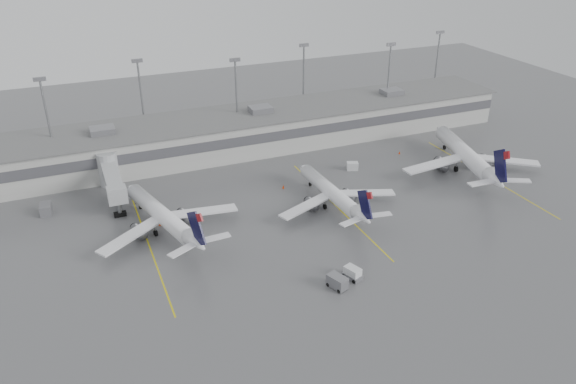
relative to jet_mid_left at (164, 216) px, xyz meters
name	(u,v)px	position (x,y,z in m)	size (l,w,h in m)	color
ground	(304,304)	(14.03, -27.57, -2.94)	(260.00, 260.00, 0.00)	#555658
terminal	(198,138)	(14.03, 30.41, 1.24)	(152.00, 17.00, 9.45)	#A7A7A2
light_masts	(189,96)	(14.03, 36.18, 9.09)	(142.40, 8.00, 20.60)	gray
jet_bridge_right	(111,176)	(-6.47, 18.15, 0.93)	(4.00, 17.20, 7.00)	#97999C
stand_markings	(248,225)	(14.03, -3.57, -2.93)	(105.25, 40.00, 0.01)	#D4C20C
jet_mid_left	(164,216)	(0.00, 0.00, 0.00)	(25.16, 28.57, 9.45)	white
jet_mid_right	(333,193)	(30.92, -3.05, -0.23)	(24.02, 26.95, 8.72)	white
jet_far_right	(467,155)	(64.41, 0.49, 0.43)	(28.88, 32.80, 10.83)	white
baggage_tug	(352,274)	(23.35, -24.80, -2.21)	(2.71, 3.35, 1.87)	silver
baggage_cart	(337,282)	(20.15, -26.00, -1.91)	(2.71, 3.47, 1.96)	slate
gse_uld_b	(143,199)	(-1.75, 12.21, -2.19)	(2.11, 1.41, 1.50)	silver
gse_uld_c	(352,166)	(42.20, 9.88, -2.10)	(2.36, 1.58, 1.67)	silver
gse_loader	(46,209)	(-18.84, 14.46, -1.96)	(1.96, 3.13, 1.96)	slate
cone_b	(160,223)	(-0.45, 2.23, -2.54)	(0.50, 0.50, 0.80)	#EE3D05
cone_c	(283,187)	(25.18, 7.32, -2.56)	(0.48, 0.48, 0.76)	#EE3D05
cone_d	(399,153)	(56.20, 13.27, -2.60)	(0.42, 0.42, 0.66)	#EE3D05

